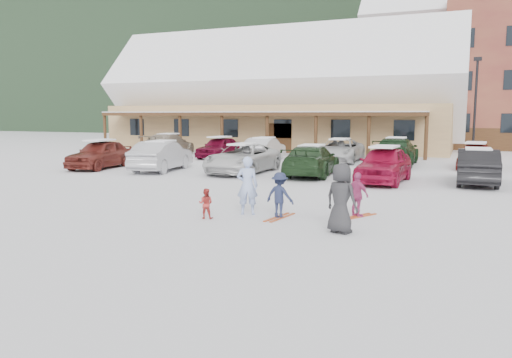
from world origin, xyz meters
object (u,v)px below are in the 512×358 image
at_px(parked_car_4, 384,164).
at_px(parked_car_8, 219,147).
at_px(parked_car_12, 475,156).
at_px(parked_car_3, 312,161).
at_px(parked_car_5, 477,166).
at_px(parked_car_1, 162,156).
at_px(parked_car_0, 100,154).
at_px(parked_car_2, 243,158).
at_px(parked_car_9, 264,149).
at_px(parked_car_11, 396,151).
at_px(day_lodge, 278,102).
at_px(lamp_post, 475,102).
at_px(child_navy, 280,195).
at_px(bystander_dark, 341,198).
at_px(parked_car_7, 168,145).
at_px(toddler_red, 206,204).
at_px(adult_skier, 247,186).
at_px(parked_car_10, 339,151).
at_px(child_magenta, 357,195).

relative_size(parked_car_4, parked_car_8, 1.09).
bearing_deg(parked_car_12, parked_car_3, -134.30).
bearing_deg(parked_car_5, parked_car_1, 2.70).
relative_size(parked_car_0, parked_car_3, 0.90).
height_order(parked_car_2, parked_car_12, parked_car_2).
height_order(parked_car_4, parked_car_9, parked_car_4).
relative_size(parked_car_2, parked_car_11, 0.96).
distance_m(day_lodge, parked_car_11, 16.17).
height_order(lamp_post, child_navy, lamp_post).
height_order(parked_car_0, parked_car_12, parked_car_0).
bearing_deg(bystander_dark, parked_car_7, -27.67).
bearing_deg(parked_car_9, parked_car_3, 125.79).
bearing_deg(toddler_red, lamp_post, -119.34).
height_order(day_lodge, parked_car_7, day_lodge).
height_order(parked_car_8, parked_car_11, parked_car_11).
bearing_deg(adult_skier, parked_car_0, -52.06).
height_order(day_lodge, bystander_dark, day_lodge).
distance_m(parked_car_2, parked_car_12, 12.47).
bearing_deg(parked_car_12, parked_car_0, -153.60).
height_order(toddler_red, parked_car_11, parked_car_11).
relative_size(parked_car_0, parked_car_9, 1.02).
relative_size(adult_skier, parked_car_8, 0.41).
distance_m(lamp_post, toddler_red, 25.20).
bearing_deg(parked_car_0, parked_car_3, 0.19).
bearing_deg(parked_car_8, parked_car_4, -30.37).
height_order(adult_skier, parked_car_9, adult_skier).
bearing_deg(child_navy, parked_car_0, -23.44).
bearing_deg(child_navy, parked_car_2, -51.45).
xyz_separation_m(day_lodge, parked_car_3, (8.28, -17.78, -3.22)).
bearing_deg(parked_car_10, lamp_post, 39.03).
bearing_deg(parked_car_3, parked_car_7, -34.36).
relative_size(parked_car_5, parked_car_12, 1.09).
distance_m(child_magenta, bystander_dark, 2.06).
bearing_deg(bystander_dark, parked_car_12, -80.93).
distance_m(child_navy, bystander_dark, 2.29).
bearing_deg(parked_car_2, child_magenta, -48.61).
bearing_deg(parked_car_12, parked_car_1, -149.66).
xyz_separation_m(toddler_red, parked_car_5, (7.08, 10.48, 0.31)).
bearing_deg(parked_car_12, day_lodge, 147.56).
bearing_deg(child_magenta, adult_skier, 44.38).
xyz_separation_m(bystander_dark, parked_car_8, (-12.29, 17.57, -0.15)).
bearing_deg(parked_car_0, parked_car_10, 31.11).
height_order(child_magenta, parked_car_10, parked_car_10).
bearing_deg(child_navy, parked_car_10, -73.44).
bearing_deg(parked_car_8, parked_car_11, 2.11).
relative_size(day_lodge, parked_car_7, 5.50).
xyz_separation_m(day_lodge, parked_car_7, (-4.23, -10.65, -3.18)).
xyz_separation_m(day_lodge, child_navy, (10.21, -27.41, -3.30)).
xyz_separation_m(toddler_red, parked_car_3, (-0.08, 10.53, 0.30)).
xyz_separation_m(lamp_post, parked_car_7, (-19.60, -6.32, -2.92)).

